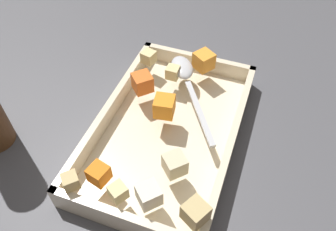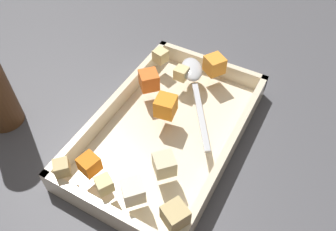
% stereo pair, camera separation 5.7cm
% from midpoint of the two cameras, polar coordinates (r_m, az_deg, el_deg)
% --- Properties ---
extents(ground_plane, '(4.00, 4.00, 0.00)m').
position_cam_midpoint_polar(ground_plane, '(0.62, 1.76, -2.44)').
color(ground_plane, '#4C4C51').
extents(baking_dish, '(0.38, 0.24, 0.05)m').
position_cam_midpoint_polar(baking_dish, '(0.60, 2.70, -2.96)').
color(baking_dish, beige).
rests_on(baking_dish, ground_plane).
extents(carrot_chunk_corner_ne, '(0.04, 0.04, 0.03)m').
position_cam_midpoint_polar(carrot_chunk_corner_ne, '(0.57, 2.45, 1.48)').
color(carrot_chunk_corner_ne, orange).
rests_on(carrot_chunk_corner_ne, baking_dish).
extents(carrot_chunk_rim_edge, '(0.05, 0.05, 0.03)m').
position_cam_midpoint_polar(carrot_chunk_rim_edge, '(0.62, -0.62, 5.87)').
color(carrot_chunk_rim_edge, orange).
rests_on(carrot_chunk_rim_edge, baking_dish).
extents(carrot_chunk_heap_side, '(0.05, 0.05, 0.03)m').
position_cam_midpoint_polar(carrot_chunk_heap_side, '(0.66, 10.36, 8.35)').
color(carrot_chunk_heap_side, orange).
rests_on(carrot_chunk_heap_side, baking_dish).
extents(carrot_chunk_back_center, '(0.03, 0.03, 0.03)m').
position_cam_midpoint_polar(carrot_chunk_back_center, '(0.51, -10.12, -8.33)').
color(carrot_chunk_back_center, orange).
rests_on(carrot_chunk_back_center, baking_dish).
extents(potato_chunk_heap_top, '(0.02, 0.02, 0.02)m').
position_cam_midpoint_polar(potato_chunk_heap_top, '(0.64, 4.81, 7.03)').
color(potato_chunk_heap_top, '#E0CC89').
rests_on(potato_chunk_heap_top, baking_dish).
extents(potato_chunk_corner_se, '(0.03, 0.03, 0.02)m').
position_cam_midpoint_polar(potato_chunk_corner_se, '(0.52, -14.61, -8.74)').
color(potato_chunk_corner_se, tan).
rests_on(potato_chunk_corner_se, baking_dish).
extents(potato_chunk_far_right, '(0.04, 0.04, 0.03)m').
position_cam_midpoint_polar(potato_chunk_far_right, '(0.50, 2.65, -8.49)').
color(potato_chunk_far_right, beige).
rests_on(potato_chunk_far_right, baking_dish).
extents(potato_chunk_mid_right, '(0.04, 0.04, 0.03)m').
position_cam_midpoint_polar(potato_chunk_mid_right, '(0.46, 4.88, -16.71)').
color(potato_chunk_mid_right, tan).
rests_on(potato_chunk_mid_right, baking_dish).
extents(potato_chunk_center, '(0.03, 0.03, 0.02)m').
position_cam_midpoint_polar(potato_chunk_center, '(0.68, 1.14, 9.99)').
color(potato_chunk_center, '#E0CC89').
rests_on(potato_chunk_center, baking_dish).
extents(potato_chunk_far_left, '(0.03, 0.03, 0.02)m').
position_cam_midpoint_polar(potato_chunk_far_left, '(0.49, -7.67, -11.60)').
color(potato_chunk_far_left, '#E0CC89').
rests_on(potato_chunk_far_left, baking_dish).
extents(parsnip_chunk_near_right, '(0.04, 0.04, 0.03)m').
position_cam_midpoint_polar(parsnip_chunk_near_right, '(0.48, -2.53, -12.89)').
color(parsnip_chunk_near_right, silver).
rests_on(parsnip_chunk_near_right, baking_dish).
extents(serving_spoon, '(0.20, 0.14, 0.02)m').
position_cam_midpoint_polar(serving_spoon, '(0.64, 6.91, 6.73)').
color(serving_spoon, silver).
rests_on(serving_spoon, baking_dish).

